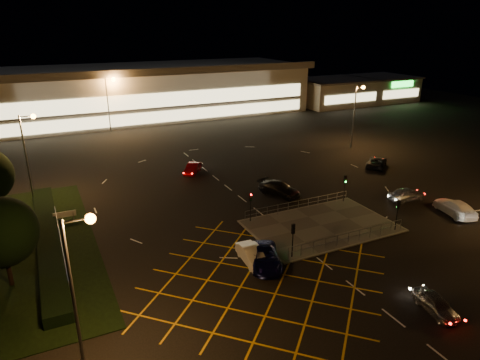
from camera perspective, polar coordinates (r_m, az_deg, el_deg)
name	(u,v)px	position (r m, az deg, el deg)	size (l,w,h in m)	color
ground	(294,222)	(44.68, 7.15, -5.61)	(180.00, 180.00, 0.00)	black
pedestrian_island	(321,226)	(44.24, 10.75, -6.01)	(14.00, 9.00, 0.12)	#4C4944
hedge	(48,239)	(43.77, -24.18, -7.20)	(2.00, 26.00, 1.00)	black
supermarket	(143,91)	(99.06, -12.77, 11.53)	(72.00, 26.50, 10.50)	beige
retail_unit_a	(333,92)	(112.20, 12.30, 11.44)	(18.80, 14.80, 6.35)	beige
retail_unit_b	(382,88)	(122.60, 18.37, 11.60)	(14.80, 14.80, 6.35)	beige
streetlight_sw	(79,276)	(25.02, -20.69, -11.88)	(1.78, 0.56, 10.03)	slate
streetlight_nw	(29,146)	(53.09, -26.37, 4.14)	(1.78, 0.56, 10.03)	slate
streetlight_ne	(357,108)	(72.24, 15.31, 9.28)	(1.78, 0.56, 10.03)	slate
streetlight_far_left	(110,97)	(83.51, -16.98, 10.50)	(1.78, 0.56, 10.03)	slate
streetlight_far_right	(289,84)	(99.64, 6.59, 12.66)	(1.78, 0.56, 10.03)	slate
signal_sw	(293,234)	(37.17, 7.08, -7.11)	(0.28, 0.30, 3.15)	black
signal_se	(398,209)	(44.35, 20.29, -3.62)	(0.28, 0.30, 3.15)	black
signal_nw	(250,201)	(43.42, 1.41, -2.81)	(0.28, 0.30, 3.15)	black
signal_ne	(345,183)	(49.70, 13.81, -0.38)	(0.28, 0.30, 3.15)	black
tree_e	(1,232)	(36.76, -29.26, -6.10)	(5.40, 5.40, 7.35)	black
car_near_silver	(436,304)	(34.38, 24.67, -14.79)	(1.53, 3.81, 1.30)	#A5A7AC
car_queue_white	(252,255)	(37.01, 1.63, -10.00)	(1.51, 4.33, 1.43)	silver
car_left_blue	(265,257)	(36.72, 3.35, -10.25)	(2.45, 5.30, 1.47)	#0C1049
car_far_dkgrey	(279,189)	(51.17, 5.28, -1.17)	(2.17, 5.35, 1.55)	black
car_right_silver	(407,194)	(53.00, 21.34, -1.78)	(1.81, 4.49, 1.53)	#B2B5B9
car_circ_red	(193,168)	(58.78, -6.34, 1.55)	(1.45, 4.15, 1.37)	maroon
car_east_grey	(377,162)	(64.17, 17.75, 2.30)	(2.32, 5.02, 1.40)	black
car_approach_white	(455,207)	(51.34, 26.74, -3.27)	(2.20, 5.42, 1.57)	white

